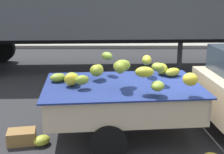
% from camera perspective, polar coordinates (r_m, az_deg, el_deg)
% --- Properties ---
extents(ground, '(220.00, 220.00, 0.00)m').
position_cam_1_polar(ground, '(6.77, 11.57, -9.09)').
color(ground, '#28282B').
extents(curb_strip, '(80.00, 0.80, 0.16)m').
position_cam_1_polar(curb_strip, '(15.56, 5.04, 5.78)').
color(curb_strip, gray).
rests_on(curb_strip, ground).
extents(fallen_banana_bunch_near_tailgate, '(0.42, 0.43, 0.18)m').
position_cam_1_polar(fallen_banana_bunch_near_tailgate, '(6.05, -12.74, -11.36)').
color(fallen_banana_bunch_near_tailgate, '#A7AE30').
rests_on(fallen_banana_bunch_near_tailgate, ground).
extents(produce_crate, '(0.58, 0.45, 0.26)m').
position_cam_1_polar(produce_crate, '(6.20, -16.26, -10.56)').
color(produce_crate, olive).
rests_on(produce_crate, ground).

